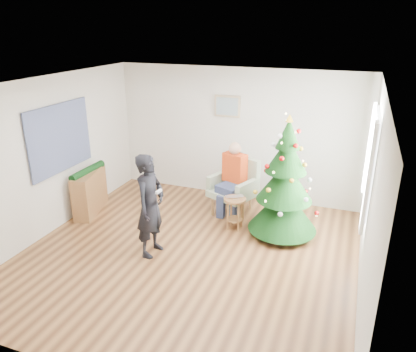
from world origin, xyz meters
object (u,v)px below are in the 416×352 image
at_px(stool, 235,213).
at_px(console, 90,192).
at_px(christmas_tree, 285,183).
at_px(armchair, 234,192).
at_px(standing_man, 150,206).

relative_size(stool, console, 0.57).
xyz_separation_m(christmas_tree, console, (-3.56, -0.40, -0.53)).
distance_m(armchair, console, 2.72).
bearing_deg(christmas_tree, stool, -174.18).
bearing_deg(console, christmas_tree, -7.97).
xyz_separation_m(stool, console, (-2.75, -0.32, 0.11)).
xyz_separation_m(stool, standing_man, (-0.96, -1.22, 0.52)).
relative_size(christmas_tree, armchair, 2.04).
xyz_separation_m(stool, armchair, (-0.22, 0.68, 0.09)).
bearing_deg(stool, standing_man, -128.29).
bearing_deg(armchair, console, -136.95).
bearing_deg(standing_man, christmas_tree, -50.62).
relative_size(christmas_tree, standing_man, 1.29).
bearing_deg(standing_man, armchair, -18.21).
height_order(armchair, console, armchair).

